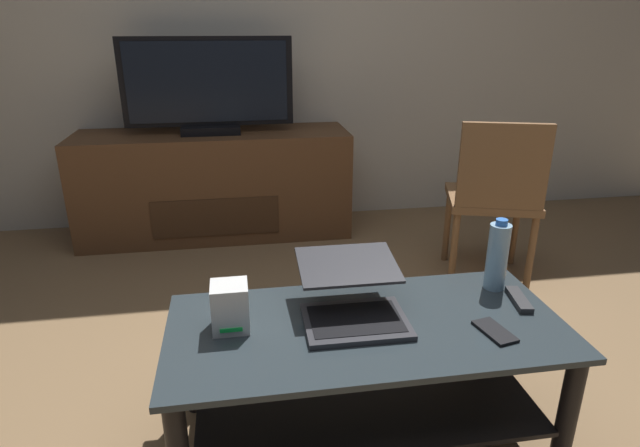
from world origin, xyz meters
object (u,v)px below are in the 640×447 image
(laptop, at_px, (352,298))
(water_bottle_near, at_px, (497,256))
(coffee_table, at_px, (365,362))
(dining_chair, at_px, (495,194))
(cell_phone, at_px, (495,331))
(media_cabinet, at_px, (215,184))
(router_box, at_px, (230,307))
(tv_remote, at_px, (519,300))
(television, at_px, (208,88))

(laptop, bearing_deg, water_bottle_near, 10.82)
(coffee_table, distance_m, water_bottle_near, 0.59)
(coffee_table, relative_size, dining_chair, 1.39)
(water_bottle_near, xyz_separation_m, cell_phone, (-0.13, -0.27, -0.12))
(media_cabinet, relative_size, cell_phone, 12.21)
(laptop, height_order, water_bottle_near, water_bottle_near)
(coffee_table, xyz_separation_m, router_box, (-0.42, 0.04, 0.22))
(cell_phone, distance_m, tv_remote, 0.23)
(router_box, xyz_separation_m, cell_phone, (0.79, -0.16, -0.07))
(television, distance_m, cell_phone, 2.30)
(dining_chair, bearing_deg, coffee_table, -132.51)
(laptop, bearing_deg, coffee_table, -60.05)
(media_cabinet, bearing_deg, tv_remote, -61.32)
(media_cabinet, relative_size, router_box, 11.44)
(coffee_table, xyz_separation_m, tv_remote, (0.54, 0.05, 0.15))
(dining_chair, height_order, laptop, dining_chair)
(coffee_table, distance_m, media_cabinet, 2.04)
(router_box, relative_size, tv_remote, 0.93)
(cell_phone, relative_size, tv_remote, 0.88)
(water_bottle_near, height_order, cell_phone, water_bottle_near)
(television, bearing_deg, media_cabinet, 90.00)
(dining_chair, bearing_deg, cell_phone, -116.27)
(media_cabinet, xyz_separation_m, cell_phone, (0.88, -2.08, 0.11))
(router_box, height_order, water_bottle_near, water_bottle_near)
(cell_phone, bearing_deg, water_bottle_near, 52.52)
(television, xyz_separation_m, dining_chair, (1.43, -0.95, -0.44))
(television, bearing_deg, coffee_table, -75.21)
(water_bottle_near, bearing_deg, media_cabinet, 119.32)
(laptop, xyz_separation_m, router_box, (-0.38, -0.02, 0.01))
(media_cabinet, distance_m, cell_phone, 2.27)
(coffee_table, bearing_deg, cell_phone, -16.75)
(television, distance_m, router_box, 1.96)
(water_bottle_near, bearing_deg, router_box, -172.66)
(dining_chair, bearing_deg, water_bottle_near, -116.48)
(tv_remote, bearing_deg, cell_phone, -125.92)
(dining_chair, distance_m, router_box, 1.64)
(water_bottle_near, relative_size, cell_phone, 1.84)
(cell_phone, bearing_deg, media_cabinet, 101.14)
(coffee_table, xyz_separation_m, television, (-0.51, 1.95, 0.64))
(router_box, distance_m, cell_phone, 0.80)
(media_cabinet, xyz_separation_m, router_box, (0.10, -1.93, 0.18))
(media_cabinet, bearing_deg, cell_phone, -66.99)
(tv_remote, bearing_deg, laptop, -171.06)
(coffee_table, distance_m, cell_phone, 0.41)
(router_box, bearing_deg, tv_remote, 0.33)
(coffee_table, bearing_deg, television, 104.79)
(media_cabinet, bearing_deg, dining_chair, -34.00)
(dining_chair, height_order, router_box, dining_chair)
(laptop, xyz_separation_m, tv_remote, (0.57, -0.01, -0.05))
(coffee_table, xyz_separation_m, cell_phone, (0.37, -0.11, 0.15))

